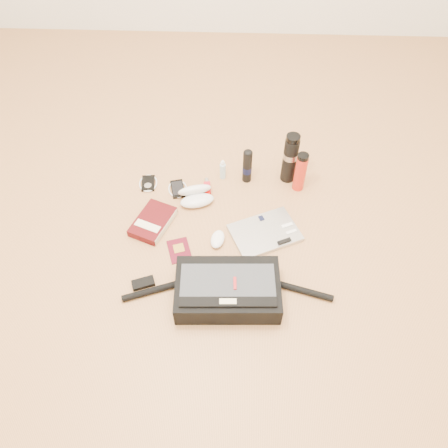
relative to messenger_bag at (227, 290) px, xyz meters
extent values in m
plane|color=#B37C4A|center=(-0.03, 0.23, -0.06)|extent=(4.00, 4.00, 0.00)
cube|color=black|center=(0.00, 0.00, 0.00)|extent=(0.45, 0.29, 0.11)
cube|color=#32353B|center=(0.00, -0.01, 0.06)|extent=(0.39, 0.21, 0.01)
cube|color=black|center=(0.01, -0.09, 0.06)|extent=(0.39, 0.06, 0.01)
cube|color=beige|center=(0.01, -0.09, 0.06)|extent=(0.07, 0.03, 0.02)
cube|color=#A9171B|center=(0.03, -0.01, 0.06)|extent=(0.01, 0.06, 0.02)
cylinder|color=black|center=(-0.32, 0.01, -0.04)|extent=(0.26, 0.12, 0.03)
cylinder|color=black|center=(0.32, 0.03, -0.04)|extent=(0.27, 0.10, 0.03)
cube|color=black|center=(-0.37, 0.04, -0.05)|extent=(0.11, 0.08, 0.02)
cube|color=#B9B9BC|center=(0.17, 0.34, -0.05)|extent=(0.37, 0.32, 0.02)
cube|color=black|center=(0.15, 0.42, -0.03)|extent=(0.03, 0.04, 0.00)
cube|color=white|center=(0.27, 0.38, -0.03)|extent=(0.06, 0.04, 0.01)
cube|color=white|center=(0.29, 0.34, -0.03)|extent=(0.05, 0.04, 0.01)
cube|color=black|center=(0.26, 0.28, -0.03)|extent=(0.07, 0.04, 0.01)
cube|color=#3F080B|center=(-0.37, 0.38, -0.04)|extent=(0.22, 0.27, 0.04)
cube|color=beige|center=(-0.30, 0.35, -0.04)|extent=(0.08, 0.20, 0.03)
cube|color=#F0E8C2|center=(-0.39, 0.34, -0.02)|extent=(0.13, 0.08, 0.00)
cube|color=#4C0916|center=(-0.23, 0.23, -0.05)|extent=(0.13, 0.16, 0.01)
cube|color=gold|center=(-0.23, 0.24, -0.05)|extent=(0.06, 0.06, 0.00)
ellipsoid|color=white|center=(-0.05, 0.29, -0.04)|extent=(0.08, 0.12, 0.03)
ellipsoid|color=silver|center=(-0.17, 0.52, -0.03)|extent=(0.19, 0.13, 0.05)
ellipsoid|color=white|center=(-0.18, 0.57, -0.01)|extent=(0.19, 0.13, 0.10)
ellipsoid|color=black|center=(-0.20, 0.51, -0.03)|extent=(0.05, 0.04, 0.02)
ellipsoid|color=black|center=(-0.14, 0.53, -0.03)|extent=(0.05, 0.04, 0.02)
cylinder|color=black|center=(-0.17, 0.52, -0.02)|extent=(0.03, 0.01, 0.01)
cube|color=black|center=(-0.44, 0.65, -0.05)|extent=(0.08, 0.12, 0.01)
cylinder|color=#ACACAF|center=(-0.43, 0.63, -0.04)|extent=(0.04, 0.04, 0.00)
torus|color=silver|center=(-0.44, 0.65, -0.05)|extent=(0.11, 0.11, 0.01)
cube|color=black|center=(-0.28, 0.62, -0.05)|extent=(0.09, 0.14, 0.01)
cube|color=black|center=(-0.28, 0.62, -0.04)|extent=(0.08, 0.11, 0.00)
torus|color=silver|center=(-0.28, 0.62, -0.05)|extent=(0.12, 0.12, 0.01)
cube|color=#B21B25|center=(-0.12, 0.62, -0.04)|extent=(0.04, 0.07, 0.03)
cube|color=#C50800|center=(-0.12, 0.57, -0.04)|extent=(0.03, 0.03, 0.02)
cylinder|color=#ACACAF|center=(-0.13, 0.66, -0.04)|extent=(0.03, 0.04, 0.02)
cylinder|color=#ADD8E8|center=(-0.05, 0.71, -0.01)|extent=(0.04, 0.04, 0.09)
cylinder|color=white|center=(-0.05, 0.71, 0.04)|extent=(0.03, 0.03, 0.02)
cylinder|color=white|center=(-0.05, 0.71, 0.06)|extent=(0.02, 0.02, 0.01)
cylinder|color=black|center=(0.08, 0.70, 0.04)|extent=(0.05, 0.05, 0.19)
cylinder|color=black|center=(0.08, 0.70, 0.02)|extent=(0.05, 0.05, 0.04)
ellipsoid|color=black|center=(0.08, 0.70, 0.13)|extent=(0.05, 0.05, 0.02)
cylinder|color=black|center=(0.29, 0.72, 0.07)|extent=(0.09, 0.09, 0.26)
cylinder|color=#98989A|center=(0.29, 0.72, 0.11)|extent=(0.09, 0.09, 0.03)
cylinder|color=black|center=(0.29, 0.72, 0.22)|extent=(0.09, 0.09, 0.03)
cylinder|color=red|center=(0.34, 0.65, 0.05)|extent=(0.08, 0.08, 0.20)
cylinder|color=black|center=(0.34, 0.65, 0.16)|extent=(0.07, 0.07, 0.02)
camera|label=1|loc=(0.02, -0.93, 1.60)|focal=35.00mm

